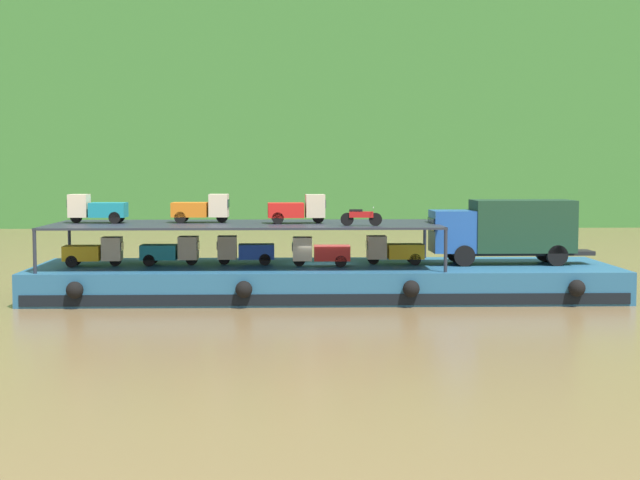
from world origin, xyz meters
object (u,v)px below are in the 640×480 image
(mini_truck_lower_stern, at_px, (94,252))
(mini_truck_upper_stern, at_px, (97,209))
(mini_truck_lower_bow, at_px, (394,250))
(mini_truck_upper_mid, at_px, (202,208))
(mini_truck_lower_mid, at_px, (245,250))
(motorcycle_upper_port, at_px, (361,216))
(mini_truck_lower_fore, at_px, (320,252))
(mini_truck_upper_fore, at_px, (298,209))
(covered_lorry, at_px, (506,229))
(mini_truck_lower_aft, at_px, (171,251))
(cargo_barge, at_px, (324,281))

(mini_truck_lower_stern, distance_m, mini_truck_upper_stern, 2.17)
(mini_truck_lower_bow, height_order, mini_truck_upper_mid, mini_truck_upper_mid)
(mini_truck_lower_stern, height_order, mini_truck_lower_mid, same)
(mini_truck_lower_mid, relative_size, motorcycle_upper_port, 1.46)
(mini_truck_lower_fore, bearing_deg, mini_truck_lower_bow, 12.40)
(mini_truck_lower_fore, bearing_deg, mini_truck_upper_fore, 151.80)
(covered_lorry, xyz_separation_m, mini_truck_upper_fore, (-10.07, -0.19, 1.00))
(mini_truck_lower_stern, xyz_separation_m, mini_truck_lower_bow, (14.26, 0.47, 0.00))
(motorcycle_upper_port, bearing_deg, mini_truck_lower_bow, 52.32)
(mini_truck_lower_aft, height_order, motorcycle_upper_port, motorcycle_upper_port)
(mini_truck_lower_aft, distance_m, mini_truck_upper_mid, 2.53)
(cargo_barge, height_order, mini_truck_lower_aft, mini_truck_lower_aft)
(cargo_barge, height_order, mini_truck_lower_bow, mini_truck_lower_bow)
(mini_truck_upper_mid, relative_size, motorcycle_upper_port, 1.46)
(mini_truck_lower_fore, relative_size, mini_truck_upper_mid, 1.00)
(mini_truck_lower_stern, relative_size, mini_truck_lower_bow, 1.01)
(covered_lorry, height_order, mini_truck_upper_stern, mini_truck_upper_stern)
(mini_truck_lower_mid, bearing_deg, mini_truck_lower_stern, -175.22)
(cargo_barge, distance_m, mini_truck_lower_stern, 11.01)
(covered_lorry, distance_m, motorcycle_upper_port, 7.57)
(mini_truck_lower_aft, relative_size, mini_truck_upper_stern, 1.00)
(mini_truck_upper_fore, bearing_deg, mini_truck_lower_fore, -28.20)
(cargo_barge, xyz_separation_m, covered_lorry, (8.78, 0.21, 2.44))
(mini_truck_lower_stern, relative_size, mini_truck_lower_aft, 1.01)
(mini_truck_lower_stern, bearing_deg, cargo_barge, 1.22)
(mini_truck_lower_aft, relative_size, mini_truck_upper_fore, 0.99)
(covered_lorry, height_order, mini_truck_lower_aft, covered_lorry)
(mini_truck_upper_stern, bearing_deg, mini_truck_upper_mid, 1.66)
(mini_truck_upper_fore, bearing_deg, mini_truck_upper_mid, 170.92)
(mini_truck_lower_fore, distance_m, mini_truck_upper_stern, 10.95)
(mini_truck_upper_fore, distance_m, motorcycle_upper_port, 3.55)
(cargo_barge, height_order, mini_truck_lower_mid, mini_truck_lower_mid)
(mini_truck_upper_stern, distance_m, mini_truck_upper_mid, 5.01)
(mini_truck_lower_stern, xyz_separation_m, mini_truck_lower_aft, (3.56, 0.41, 0.00))
(mini_truck_lower_mid, xyz_separation_m, mini_truck_upper_stern, (-7.10, 0.26, 2.00))
(mini_truck_upper_stern, bearing_deg, motorcycle_upper_port, -11.99)
(mini_truck_lower_stern, relative_size, mini_truck_upper_fore, 1.00)
(mini_truck_upper_fore, relative_size, motorcycle_upper_port, 1.47)
(cargo_barge, bearing_deg, covered_lorry, 1.38)
(mini_truck_upper_stern, xyz_separation_m, mini_truck_upper_fore, (9.65, -0.60, 0.00))
(mini_truck_lower_fore, bearing_deg, mini_truck_lower_mid, 165.90)
(cargo_barge, height_order, mini_truck_upper_mid, mini_truck_upper_mid)
(mini_truck_lower_aft, bearing_deg, covered_lorry, 0.12)
(mini_truck_lower_mid, bearing_deg, mini_truck_lower_fore, -14.10)
(covered_lorry, height_order, mini_truck_lower_bow, covered_lorry)
(mini_truck_lower_fore, bearing_deg, mini_truck_upper_stern, 173.80)
(mini_truck_lower_aft, distance_m, mini_truck_upper_fore, 6.39)
(mini_truck_lower_mid, relative_size, mini_truck_upper_stern, 1.00)
(mini_truck_lower_stern, xyz_separation_m, mini_truck_upper_stern, (-0.02, 0.85, 2.00))
(mini_truck_lower_bow, distance_m, mini_truck_upper_mid, 9.50)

